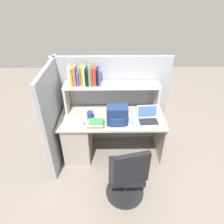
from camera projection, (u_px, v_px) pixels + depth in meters
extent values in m
plane|color=slate|center=(112.00, 151.00, 3.43)|extent=(8.00, 8.00, 0.00)
cube|color=#AAA093|center=(112.00, 118.00, 3.04)|extent=(1.60, 0.70, 0.03)
cube|color=#9D9388|center=(78.00, 136.00, 3.23)|extent=(0.40, 0.64, 0.70)
cube|color=#9D9388|center=(159.00, 135.00, 3.25)|extent=(0.03, 0.64, 0.70)
cube|color=gray|center=(112.00, 102.00, 3.32)|extent=(1.84, 0.05, 1.55)
cube|color=gray|center=(55.00, 117.00, 2.95)|extent=(0.05, 1.06, 1.55)
cube|color=#BCB7AC|center=(67.00, 99.00, 3.07)|extent=(0.03, 0.28, 0.42)
cube|color=#BCB7AC|center=(157.00, 98.00, 3.09)|extent=(0.03, 0.28, 0.42)
cube|color=beige|center=(112.00, 85.00, 2.96)|extent=(1.44, 0.28, 0.03)
cube|color=white|center=(70.00, 75.00, 2.87)|extent=(0.03, 0.17, 0.29)
cube|color=orange|center=(72.00, 77.00, 2.86)|extent=(0.03, 0.17, 0.26)
cube|color=olive|center=(75.00, 76.00, 2.85)|extent=(0.04, 0.17, 0.29)
cube|color=purple|center=(78.00, 78.00, 2.89)|extent=(0.03, 0.18, 0.20)
cube|color=green|center=(80.00, 76.00, 2.87)|extent=(0.02, 0.14, 0.27)
cube|color=orange|center=(82.00, 75.00, 2.86)|extent=(0.02, 0.17, 0.30)
cube|color=white|center=(84.00, 76.00, 2.87)|extent=(0.02, 0.15, 0.27)
cube|color=black|center=(87.00, 77.00, 2.88)|extent=(0.04, 0.18, 0.25)
cube|color=green|center=(90.00, 75.00, 2.87)|extent=(0.03, 0.17, 0.29)
cube|color=red|center=(92.00, 76.00, 2.87)|extent=(0.03, 0.17, 0.26)
cube|color=red|center=(95.00, 76.00, 2.87)|extent=(0.04, 0.14, 0.27)
cube|color=black|center=(98.00, 77.00, 2.89)|extent=(0.03, 0.18, 0.24)
cube|color=blue|center=(100.00, 77.00, 2.88)|extent=(0.02, 0.17, 0.24)
cube|color=#B7BABF|center=(148.00, 122.00, 2.91)|extent=(0.32, 0.24, 0.02)
cube|color=black|center=(148.00, 122.00, 2.89)|extent=(0.28, 0.19, 0.00)
cube|color=#B7BABF|center=(147.00, 111.00, 2.94)|extent=(0.31, 0.06, 0.20)
cube|color=#3F72CC|center=(147.00, 111.00, 2.94)|extent=(0.27, 0.04, 0.17)
cube|color=navy|center=(117.00, 115.00, 2.84)|extent=(0.30, 0.20, 0.27)
cube|color=navy|center=(117.00, 122.00, 2.78)|extent=(0.22, 0.04, 0.12)
cube|color=#7299C6|center=(132.00, 121.00, 2.92)|extent=(0.08, 0.11, 0.03)
cylinder|color=white|center=(82.00, 124.00, 2.81)|extent=(0.08, 0.08, 0.09)
cylinder|color=navy|center=(90.00, 115.00, 2.96)|extent=(0.10, 0.10, 0.12)
cube|color=olive|center=(96.00, 124.00, 2.85)|extent=(0.25, 0.17, 0.03)
cube|color=white|center=(95.00, 123.00, 2.83)|extent=(0.21, 0.16, 0.02)
cube|color=green|center=(96.00, 122.00, 2.82)|extent=(0.20, 0.14, 0.03)
cylinder|color=black|center=(125.00, 191.00, 2.76)|extent=(0.52, 0.52, 0.04)
cylinder|color=#262628|center=(125.00, 181.00, 2.63)|extent=(0.05, 0.05, 0.41)
cube|color=black|center=(126.00, 171.00, 2.52)|extent=(0.44, 0.44, 0.08)
cube|color=black|center=(132.00, 169.00, 2.21)|extent=(0.40, 0.15, 0.44)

